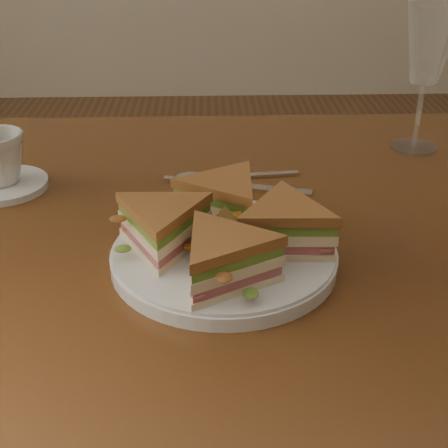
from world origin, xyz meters
name	(u,v)px	position (x,y,z in m)	size (l,w,h in m)	color
table	(223,279)	(0.00, 0.00, 0.65)	(1.20, 0.80, 0.75)	#3E200E
plate	(224,256)	(0.00, -0.12, 0.76)	(0.26, 0.26, 0.02)	silver
sandwich_wedges	(224,228)	(0.00, -0.12, 0.80)	(0.26, 0.26, 0.06)	beige
crisps_mound	(224,231)	(0.00, -0.12, 0.79)	(0.09, 0.09, 0.05)	#BC6218
spoon	(207,177)	(-0.02, 0.11, 0.75)	(0.18, 0.04, 0.01)	silver
knife	(231,186)	(0.01, 0.09, 0.75)	(0.21, 0.07, 0.00)	silver
wine_glass	(429,49)	(0.32, 0.23, 0.91)	(0.08, 0.08, 0.23)	white
saucer	(3,185)	(-0.31, 0.09, 0.76)	(0.13, 0.13, 0.01)	silver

